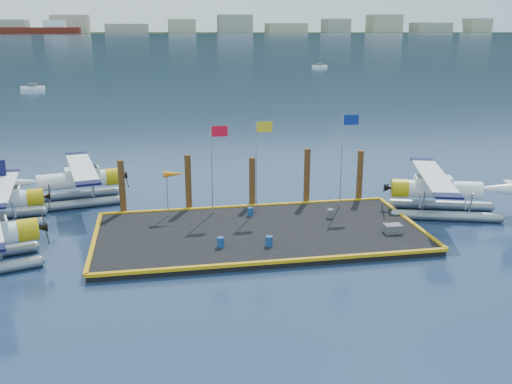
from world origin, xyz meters
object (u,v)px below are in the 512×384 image
piling_0 (122,189)px  drum_3 (221,242)px  drum_1 (269,241)px  windsock (174,175)px  piling_4 (360,177)px  flagpole_red (215,156)px  piling_1 (188,184)px  seaplane_d (439,192)px  drum_5 (250,212)px  flagpole_yellow (259,153)px  piling_2 (252,184)px  drum_4 (330,213)px  seaplane_c (77,182)px  flagpole_blue (345,147)px  crate (393,229)px  piling_3 (307,178)px

piling_0 → drum_3: bearing=-53.1°
drum_1 → windsock: size_ratio=0.19×
piling_4 → flagpole_red: bearing=-171.6°
piling_1 → seaplane_d: bearing=-11.4°
seaplane_d → drum_5: (-13.05, 0.99, -0.98)m
flagpole_yellow → piling_2: flagpole_yellow is taller
drum_4 → seaplane_c: bearing=156.1°
flagpole_blue → piling_2: (-6.20, 1.60, -2.79)m
drum_1 → flagpole_blue: flagpole_blue is taller
drum_3 → flagpole_red: flagpole_red is taller
seaplane_c → windsock: 8.88m
drum_3 → flagpole_red: 7.17m
piling_1 → piling_4: size_ratio=1.05×
seaplane_c → drum_5: (11.89, -6.18, -0.94)m
piling_1 → drum_4: bearing=-22.8°
drum_5 → windsock: size_ratio=0.18×
drum_3 → drum_5: size_ratio=1.07×
piling_1 → piling_4: piling_1 is taller
drum_3 → crate: (10.75, 0.46, -0.03)m
drum_3 → piling_2: 8.45m
piling_0 → piling_2: size_ratio=1.05×
piling_3 → flagpole_blue: bearing=-36.1°
drum_3 → drum_5: (2.65, 5.28, -0.02)m
piling_0 → piling_2: bearing=0.0°
seaplane_d → piling_0: piling_0 is taller
seaplane_c → drum_4: (17.06, -7.56, -0.93)m
flagpole_blue → flagpole_yellow: bearing=180.0°
seaplane_d → windsock: seaplane_d is taller
drum_4 → drum_5: bearing=165.0°
seaplane_c → flagpole_blue: (18.63, -5.33, 3.07)m
flagpole_blue → piling_0: (-15.20, 1.60, -2.69)m
drum_5 → piling_1: size_ratio=0.13×
seaplane_d → piling_2: bearing=91.5°
piling_1 → drum_1: bearing=-63.1°
seaplane_c → drum_3: (9.24, -11.46, -0.92)m
seaplane_c → piling_4: 20.78m
flagpole_red → flagpole_blue: bearing=-0.0°
flagpole_blue → piling_4: (1.80, 1.60, -2.69)m
drum_3 → drum_5: 5.91m
drum_4 → flagpole_blue: 4.84m
drum_4 → piling_4: (3.38, 3.83, 1.31)m
drum_1 → drum_5: (-0.13, 5.62, -0.02)m
flagpole_blue → drum_5: bearing=-172.8°
piling_4 → windsock: bearing=-173.3°
windsock → piling_4: 13.68m
drum_5 → flagpole_blue: (6.74, 0.85, 4.01)m
piling_3 → drum_3: bearing=-132.9°
drum_3 → flagpole_blue: bearing=33.1°
piling_0 → piling_4: 17.00m
piling_0 → piling_4: (17.00, 0.00, 0.00)m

